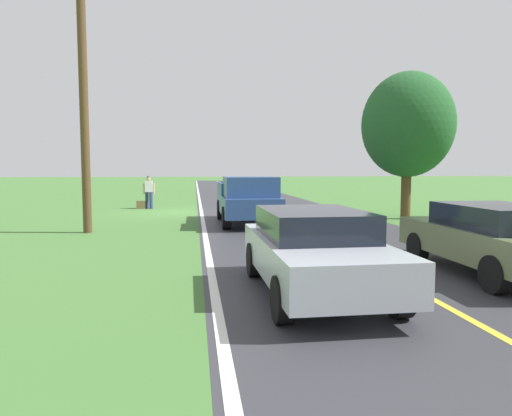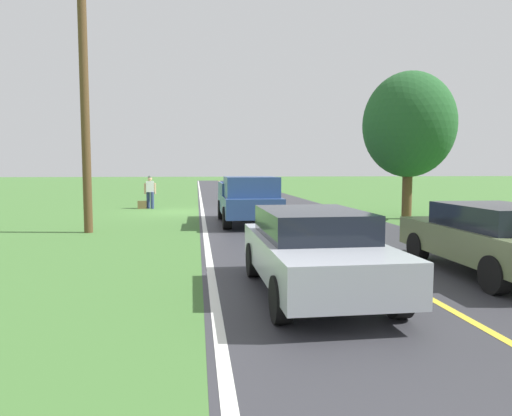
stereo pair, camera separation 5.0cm
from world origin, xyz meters
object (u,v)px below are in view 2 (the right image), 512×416
suitcase_carried (142,205)px  pickup_truck_passing (248,199)px  utility_pole_roadside (85,117)px  sedan_mid_oncoming (493,237)px  sedan_ahead_same_lane (314,249)px  tree_far_side_near (409,125)px  hitchhiker_walking (150,190)px

suitcase_carried → pickup_truck_passing: (-4.81, 7.48, 0.76)m
suitcase_carried → utility_pole_roadside: bearing=-7.0°
pickup_truck_passing → sedan_mid_oncoming: 9.85m
sedan_mid_oncoming → utility_pole_roadside: 12.34m
sedan_mid_oncoming → sedan_ahead_same_lane: bearing=12.8°
tree_far_side_near → utility_pole_roadside: 12.63m
tree_far_side_near → sedan_ahead_same_lane: bearing=58.0°
hitchhiker_walking → utility_pole_roadside: (1.12, 9.24, 2.80)m
tree_far_side_near → utility_pole_roadside: (12.35, 2.65, -0.14)m
hitchhiker_walking → sedan_mid_oncoming: size_ratio=0.40×
hitchhiker_walking → sedan_mid_oncoming: bearing=116.5°
tree_far_side_near → sedan_mid_oncoming: size_ratio=1.39×
pickup_truck_passing → sedan_ahead_same_lane: size_ratio=1.22×
suitcase_carried → tree_far_side_near: size_ratio=0.08×
hitchhiker_walking → utility_pole_roadside: utility_pole_roadside is taller
sedan_mid_oncoming → utility_pole_roadside: size_ratio=0.58×
hitchhiker_walking → tree_far_side_near: bearing=149.6°
sedan_mid_oncoming → utility_pole_roadside: utility_pole_roadside is taller
tree_far_side_near → utility_pole_roadside: utility_pole_roadside is taller
tree_far_side_near → suitcase_carried: bearing=-29.1°
sedan_ahead_same_lane → utility_pole_roadside: utility_pole_roadside is taller
hitchhiker_walking → utility_pole_roadside: 9.72m
pickup_truck_passing → sedan_mid_oncoming: pickup_truck_passing is taller
sedan_ahead_same_lane → pickup_truck_passing: bearing=-89.9°
sedan_mid_oncoming → hitchhiker_walking: bearing=-63.5°
sedan_mid_oncoming → utility_pole_roadside: bearing=-38.2°
sedan_ahead_same_lane → tree_far_side_near: bearing=-122.0°
tree_far_side_near → sedan_mid_oncoming: 10.93m
suitcase_carried → sedan_mid_oncoming: (-8.70, 16.53, 0.54)m
hitchhiker_walking → suitcase_carried: size_ratio=3.80×
hitchhiker_walking → suitcase_carried: hitchhiker_walking is taller
utility_pole_roadside → hitchhiker_walking: bearing=-96.9°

